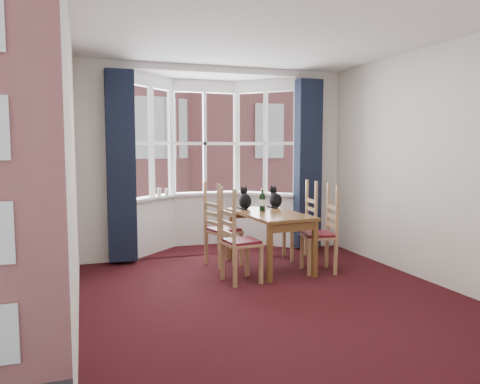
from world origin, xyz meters
name	(u,v)px	position (x,y,z in m)	size (l,w,h in m)	color
floor	(276,298)	(0.00, 0.00, 0.00)	(4.50, 4.50, 0.00)	black
ceiling	(278,30)	(0.00, 0.00, 2.80)	(4.50, 4.50, 0.00)	white
wall_left	(74,171)	(-2.00, 0.00, 1.40)	(4.50, 4.50, 0.00)	silver
wall_right	(432,165)	(2.00, 0.00, 1.40)	(4.50, 4.50, 0.00)	silver
wall_near	(427,183)	(0.00, -2.25, 1.40)	(4.00, 4.00, 0.00)	silver
wall_back_pier_left	(103,163)	(-1.65, 2.25, 1.40)	(0.70, 0.12, 2.80)	silver
wall_back_pier_right	(316,161)	(1.65, 2.25, 1.40)	(0.70, 0.12, 2.80)	silver
bay_window	(209,161)	(0.00, 2.75, 1.40)	(2.76, 0.94, 2.80)	white
curtain_left	(121,167)	(-1.42, 2.07, 1.35)	(0.38, 0.22, 2.60)	black
curtain_right	(308,164)	(1.42, 2.07, 1.35)	(0.38, 0.22, 2.60)	black
dining_table	(270,220)	(0.43, 1.21, 0.65)	(0.81, 1.39, 0.74)	brown
chair_left_near	(234,244)	(-0.24, 0.69, 0.47)	(0.45, 0.47, 0.92)	#A47B4F
chair_left_far	(218,232)	(-0.21, 1.52, 0.47)	(0.49, 0.51, 0.92)	#A47B4F
chair_right_near	(325,236)	(1.03, 0.79, 0.47)	(0.47, 0.49, 0.92)	#A47B4F
chair_right_far	(305,226)	(1.12, 1.53, 0.47)	(0.44, 0.46, 0.92)	#A47B4F
cat_left	(245,200)	(0.24, 1.68, 0.87)	(0.19, 0.25, 0.33)	black
cat_right	(275,199)	(0.70, 1.67, 0.87)	(0.19, 0.25, 0.33)	black
wine_bottle	(262,201)	(0.39, 1.39, 0.88)	(0.08, 0.08, 0.31)	black
candle_tall	(159,192)	(-0.82, 2.60, 0.93)	(0.06, 0.06, 0.12)	white
candle_short	(167,192)	(-0.70, 2.63, 0.93)	(0.06, 0.06, 0.11)	white
street	(111,247)	(0.00, 32.25, -6.00)	(80.00, 80.00, 0.00)	#333335
tenement_building	(134,148)	(0.00, 14.01, 1.60)	(18.40, 7.80, 15.20)	#98504E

